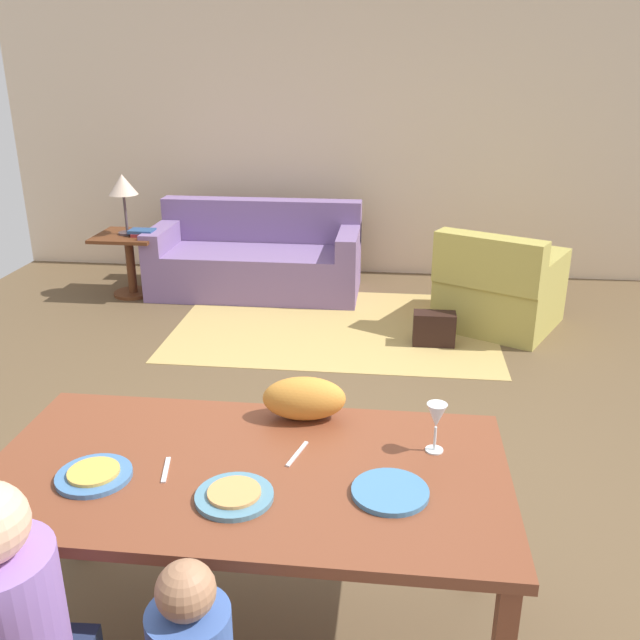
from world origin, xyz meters
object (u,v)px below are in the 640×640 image
at_px(side_table, 130,256).
at_px(table_lamp, 123,187).
at_px(plate_near_man, 94,476).
at_px(cat, 304,398).
at_px(dining_table, 247,485).
at_px(couch, 257,260).
at_px(book_upper, 142,231).
at_px(armchair, 498,290).
at_px(plate_near_child, 234,496).
at_px(plate_near_woman, 390,492).
at_px(handbag, 434,329).
at_px(book_lower, 145,234).
at_px(wine_glass, 436,418).

bearing_deg(side_table, table_lamp, 90.00).
distance_m(plate_near_man, cat, 0.81).
distance_m(dining_table, plate_near_man, 0.51).
xyz_separation_m(couch, book_upper, (-0.98, -0.30, 0.32)).
xyz_separation_m(couch, armchair, (2.14, -0.71, 0.02)).
height_order(plate_near_child, plate_near_woman, same).
xyz_separation_m(plate_near_woman, handbag, (0.30, 3.09, -0.64)).
height_order(armchair, book_lower, armchair).
relative_size(plate_near_woman, book_lower, 1.14).
bearing_deg(plate_near_child, table_lamp, 115.62).
xyz_separation_m(plate_near_woman, table_lamp, (-2.44, 3.99, 0.24)).
bearing_deg(handbag, armchair, 40.71).
distance_m(couch, armchair, 2.25).
distance_m(armchair, book_lower, 3.13).
height_order(plate_near_child, table_lamp, table_lamp).
height_order(armchair, table_lamp, table_lamp).
relative_size(plate_near_woman, cat, 0.78).
distance_m(book_lower, handbag, 2.74).
bearing_deg(plate_near_child, armchair, 70.00).
distance_m(book_upper, handbag, 2.78).
xyz_separation_m(plate_near_child, book_lower, (-1.77, 4.03, -0.18)).
distance_m(cat, side_table, 4.13).
height_order(wine_glass, handbag, wine_glass).
bearing_deg(book_upper, table_lamp, 166.11).
xyz_separation_m(couch, book_lower, (-0.95, -0.30, 0.29)).
distance_m(table_lamp, book_lower, 0.46).
distance_m(couch, side_table, 1.17).
relative_size(side_table, book_upper, 2.64).
height_order(plate_near_woman, book_upper, plate_near_woman).
bearing_deg(plate_near_woman, dining_table, 168.46).
xyz_separation_m(armchair, side_table, (-3.27, 0.45, 0.06)).
relative_size(plate_near_man, wine_glass, 1.34).
relative_size(couch, armchair, 1.66).
bearing_deg(cat, plate_near_woman, -58.53).
distance_m(dining_table, cat, 0.42).
bearing_deg(armchair, wine_glass, -101.73).
bearing_deg(armchair, plate_near_child, -110.00).
height_order(dining_table, plate_near_woman, plate_near_woman).
bearing_deg(cat, book_upper, 114.39).
height_order(book_lower, book_upper, book_upper).
height_order(wine_glass, side_table, wine_glass).
xyz_separation_m(side_table, table_lamp, (0.00, 0.00, 0.63)).
xyz_separation_m(dining_table, plate_near_child, (0.00, -0.18, 0.08)).
relative_size(plate_near_man, cat, 0.78).
xyz_separation_m(wine_glass, cat, (-0.49, 0.18, -0.05)).
distance_m(table_lamp, book_upper, 0.42).
height_order(plate_near_child, side_table, plate_near_child).
bearing_deg(handbag, plate_near_man, -112.42).
bearing_deg(book_lower, plate_near_woman, -60.22).
distance_m(plate_near_child, book_upper, 4.42).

